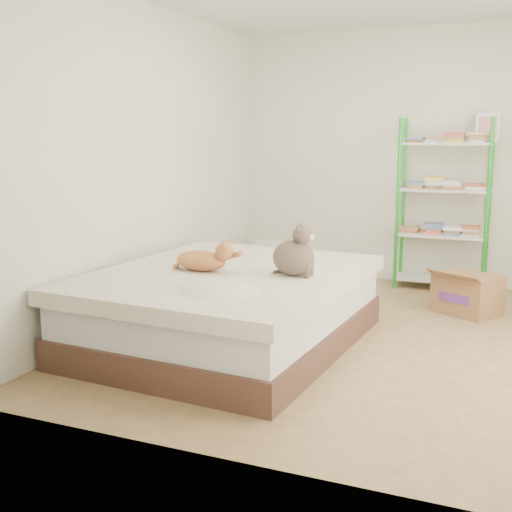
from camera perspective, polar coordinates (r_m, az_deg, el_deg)
The scene contains 7 objects.
room at distance 4.79m, azimuth 10.40°, elevation 7.74°, with size 3.81×4.21×2.61m.
bed at distance 4.77m, azimuth -2.50°, elevation -4.58°, with size 1.87×2.28×0.55m.
orange_cat at distance 4.70m, azimuth -4.92°, elevation -0.17°, with size 0.47×0.25×0.19m, color #E4874C, non-canonical shape.
grey_cat at distance 4.51m, azimuth 3.37°, elevation 0.53°, with size 0.27×0.32×0.37m, color #796152, non-canonical shape.
shelf_unit at distance 6.62m, azimuth 16.39°, elevation 4.81°, with size 0.91×0.36×1.74m.
cardboard_box at distance 5.88m, azimuth 18.28°, elevation -3.20°, with size 0.62×0.65×0.40m.
white_bin at distance 6.86m, azimuth 1.41°, elevation -0.45°, with size 0.40×0.37×0.41m.
Camera 1 is at (1.02, -4.67, 1.54)m, focal length 45.00 mm.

